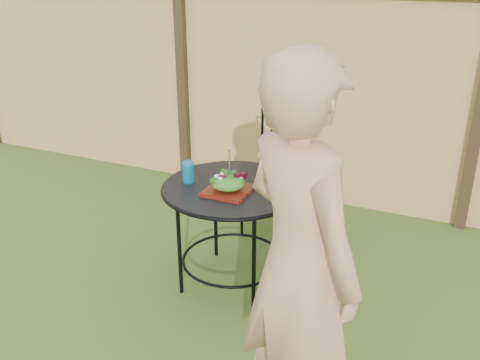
{
  "coord_description": "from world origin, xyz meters",
  "views": [
    {
      "loc": [
        1.24,
        -2.2,
        2.11
      ],
      "look_at": [
        -0.06,
        0.7,
        0.75
      ],
      "focal_mm": 40.0,
      "sensor_mm": 36.0,
      "label": 1
    }
  ],
  "objects_px": {
    "diner": "(299,265)",
    "salad_plate": "(228,191)",
    "patio_table": "(233,205)",
    "patio_chair": "(278,170)"
  },
  "relations": [
    {
      "from": "patio_chair",
      "to": "diner",
      "type": "xyz_separation_m",
      "value": [
        0.78,
        -1.89,
        0.4
      ]
    },
    {
      "from": "salad_plate",
      "to": "patio_table",
      "type": "bearing_deg",
      "value": 99.54
    },
    {
      "from": "diner",
      "to": "salad_plate",
      "type": "distance_m",
      "value": 1.19
    },
    {
      "from": "patio_table",
      "to": "patio_chair",
      "type": "relative_size",
      "value": 0.97
    },
    {
      "from": "diner",
      "to": "salad_plate",
      "type": "xyz_separation_m",
      "value": [
        -0.76,
        0.9,
        -0.17
      ]
    },
    {
      "from": "patio_table",
      "to": "diner",
      "type": "bearing_deg",
      "value": -52.43
    },
    {
      "from": "patio_table",
      "to": "salad_plate",
      "type": "xyz_separation_m",
      "value": [
        0.02,
        -0.1,
        0.15
      ]
    },
    {
      "from": "patio_chair",
      "to": "salad_plate",
      "type": "height_order",
      "value": "patio_chair"
    },
    {
      "from": "patio_chair",
      "to": "patio_table",
      "type": "bearing_deg",
      "value": -89.24
    },
    {
      "from": "patio_table",
      "to": "diner",
      "type": "relative_size",
      "value": 0.51
    }
  ]
}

